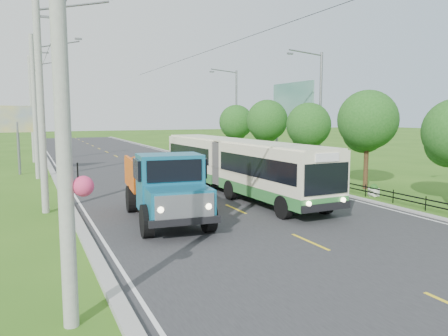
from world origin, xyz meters
TOP-DOWN VIEW (x-y plane):
  - ground at (0.00, 0.00)m, footprint 240.00×240.00m
  - road at (0.00, 20.00)m, footprint 14.00×120.00m
  - curb_left at (-7.20, 20.00)m, footprint 0.40×120.00m
  - curb_right at (7.15, 20.00)m, footprint 0.30×120.00m
  - edge_line_left at (-6.65, 20.00)m, footprint 0.12×120.00m
  - edge_line_right at (6.65, 20.00)m, footprint 0.12×120.00m
  - centre_dash at (0.00, 0.00)m, footprint 0.12×2.20m
  - railing_right at (8.00, 14.00)m, footprint 0.04×40.00m
  - pole_nearest at (-8.24, -3.00)m, footprint 3.51×0.44m
  - pole_near at (-8.26, 9.00)m, footprint 3.51×0.32m
  - pole_mid at (-8.26, 21.00)m, footprint 3.51×0.32m
  - pole_far at (-8.26, 33.00)m, footprint 3.51×0.32m
  - tree_third at (9.86, 8.14)m, footprint 3.60×3.62m
  - tree_fourth at (9.86, 14.14)m, footprint 3.24×3.31m
  - tree_fifth at (9.86, 20.14)m, footprint 3.48×3.52m
  - tree_back at (9.86, 26.14)m, footprint 3.30×3.36m
  - streetlight_mid at (10.64, 14.00)m, footprint 3.02×0.20m
  - streetlight_far at (10.64, 28.00)m, footprint 3.02×0.20m
  - planter_near at (8.60, 6.00)m, footprint 0.64×0.64m
  - planter_mid at (8.60, 14.00)m, footprint 0.64×0.64m
  - planter_far at (8.60, 22.00)m, footprint 0.64×0.64m
  - billboard_left at (-9.50, 24.00)m, footprint 3.00×0.20m
  - billboard_right at (12.30, 20.00)m, footprint 0.24×6.00m
  - bus at (1.90, 9.77)m, footprint 3.14×15.70m
  - dump_truck at (-3.69, 5.29)m, footprint 3.29×7.19m

SIDE VIEW (x-z plane):
  - ground at x=0.00m, z-range 0.00..0.00m
  - road at x=0.00m, z-range 0.00..0.02m
  - edge_line_left at x=-6.65m, z-range 0.02..0.02m
  - edge_line_right at x=6.65m, z-range 0.02..0.02m
  - centre_dash at x=0.00m, z-range 0.02..0.02m
  - curb_right at x=7.15m, z-range 0.00..0.10m
  - curb_left at x=-7.20m, z-range 0.00..0.15m
  - planter_near at x=8.60m, z-range -0.05..0.62m
  - planter_mid at x=8.60m, z-range -0.05..0.62m
  - planter_far at x=8.60m, z-range -0.05..0.62m
  - railing_right at x=8.00m, z-range 0.00..0.60m
  - dump_truck at x=-3.69m, z-range 0.19..3.12m
  - bus at x=1.90m, z-range 0.31..3.32m
  - tree_fourth at x=9.86m, z-range 0.89..6.29m
  - tree_back at x=9.86m, z-range 0.90..6.40m
  - tree_fifth at x=9.86m, z-range 0.95..6.75m
  - billboard_left at x=-9.50m, z-range 1.27..6.47m
  - tree_third at x=9.86m, z-range 0.99..6.99m
  - streetlight_mid at x=10.64m, z-range 0.37..9.44m
  - streetlight_far at x=10.64m, z-range 0.37..9.44m
  - pole_nearest at x=-8.24m, z-range -0.06..9.94m
  - pole_near at x=-8.26m, z-range 0.09..10.09m
  - pole_mid at x=-8.26m, z-range 0.09..10.09m
  - pole_far at x=-8.26m, z-range 0.09..10.09m
  - billboard_right at x=12.30m, z-range 1.69..8.99m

